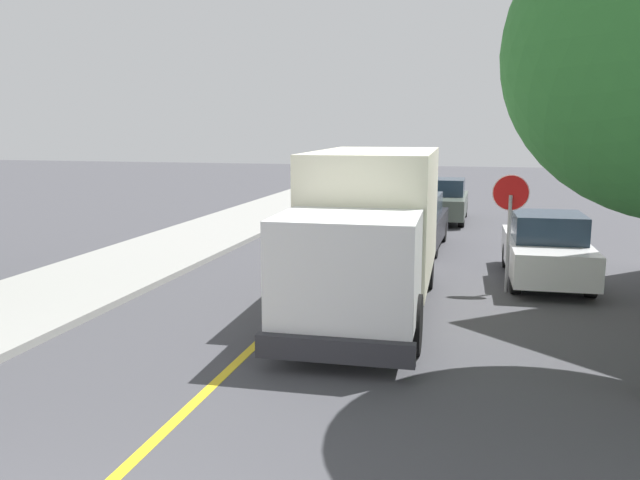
{
  "coord_description": "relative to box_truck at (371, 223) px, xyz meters",
  "views": [
    {
      "loc": [
        3.67,
        -3.32,
        3.68
      ],
      "look_at": [
        0.47,
        9.36,
        1.4
      ],
      "focal_mm": 36.4,
      "sensor_mm": 36.0,
      "label": 1
    }
  ],
  "objects": [
    {
      "name": "parked_car_near",
      "position": [
        0.12,
        7.04,
        -0.97
      ],
      "size": [
        1.91,
        4.45,
        1.67
      ],
      "color": "black",
      "rests_on": "ground"
    },
    {
      "name": "stop_sign",
      "position": [
        2.77,
        2.08,
        0.09
      ],
      "size": [
        0.8,
        0.1,
        2.65
      ],
      "color": "gray",
      "rests_on": "ground"
    },
    {
      "name": "centre_line_yellow",
      "position": [
        -1.5,
        0.52,
        -1.76
      ],
      "size": [
        0.16,
        56.0,
        0.01
      ],
      "primitive_type": "cube",
      "color": "gold",
      "rests_on": "ground"
    },
    {
      "name": "parked_van_across",
      "position": [
        3.7,
        3.38,
        -0.97
      ],
      "size": [
        1.95,
        4.46,
        1.67
      ],
      "color": "silver",
      "rests_on": "ground"
    },
    {
      "name": "parked_car_mid",
      "position": [
        0.65,
        13.19,
        -0.97
      ],
      "size": [
        1.83,
        4.41,
        1.67
      ],
      "color": "#4C564C",
      "rests_on": "ground"
    },
    {
      "name": "box_truck",
      "position": [
        0.0,
        0.0,
        0.0
      ],
      "size": [
        2.65,
        7.26,
        3.2
      ],
      "color": "#F2EDCC",
      "rests_on": "ground"
    }
  ]
}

